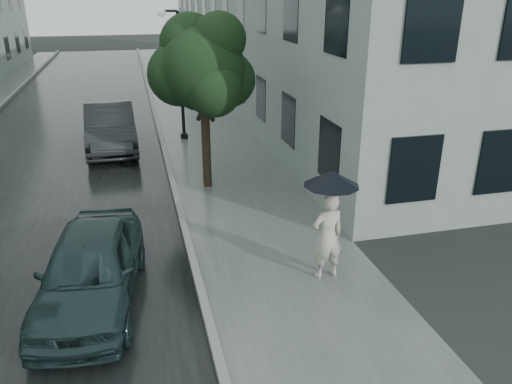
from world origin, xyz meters
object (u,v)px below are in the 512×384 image
object	(u,v)px
pedestrian	(327,236)
car_near	(91,268)
street_tree	(203,67)
car_far	(110,127)
lamp_post	(176,66)

from	to	relation	value
pedestrian	car_near	world-z (taller)	pedestrian
street_tree	car_near	size ratio (longest dim) A/B	1.19
pedestrian	car_far	world-z (taller)	pedestrian
car_far	pedestrian	bearing A→B (deg)	-69.44
pedestrian	car_far	bearing A→B (deg)	-73.55
lamp_post	car_far	bearing A→B (deg)	-157.12
street_tree	car_far	world-z (taller)	street_tree
car_near	car_far	bearing A→B (deg)	96.15
pedestrian	street_tree	xyz separation A→B (m)	(-1.48, 5.48, 2.43)
street_tree	car_far	bearing A→B (deg)	121.81
pedestrian	lamp_post	world-z (taller)	lamp_post
pedestrian	lamp_post	xyz separation A→B (m)	(-1.74, 10.48, 1.80)
street_tree	lamp_post	size ratio (longest dim) A/B	1.02
pedestrian	street_tree	distance (m)	6.17
street_tree	pedestrian	bearing A→B (deg)	-74.91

